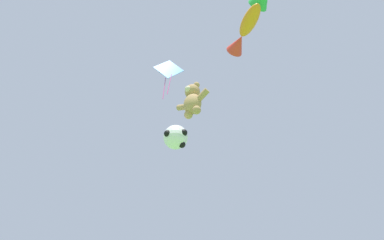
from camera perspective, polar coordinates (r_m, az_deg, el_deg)
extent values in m
ellipsoid|color=tan|center=(10.07, 0.10, 3.57)|extent=(0.75, 0.64, 0.92)
sphere|color=tan|center=(10.55, 0.09, 6.28)|extent=(0.63, 0.63, 0.63)
sphere|color=beige|center=(10.38, -0.89, 6.88)|extent=(0.26, 0.26, 0.26)
sphere|color=tan|center=(10.83, -0.82, 6.62)|extent=(0.26, 0.26, 0.26)
cylinder|color=tan|center=(10.46, -2.15, 2.86)|extent=(0.54, 0.24, 0.43)
sphere|color=tan|center=(9.89, -0.80, 1.18)|extent=(0.34, 0.34, 0.34)
sphere|color=tan|center=(10.62, 1.02, 7.78)|extent=(0.26, 0.26, 0.26)
cylinder|color=tan|center=(9.93, 2.47, 5.66)|extent=(0.54, 0.24, 0.43)
sphere|color=tan|center=(9.68, 1.01, 2.23)|extent=(0.34, 0.34, 0.34)
sphere|color=white|center=(9.69, -3.66, -3.83)|extent=(0.93, 0.93, 0.93)
sphere|color=black|center=(9.45, -1.80, -2.84)|extent=(0.26, 0.26, 0.26)
sphere|color=black|center=(10.09, -2.83, -3.35)|extent=(0.26, 0.26, 0.26)
sphere|color=black|center=(9.42, -5.48, -3.03)|extent=(0.26, 0.26, 0.26)
sphere|color=black|center=(9.46, -2.24, -5.46)|extent=(0.26, 0.26, 0.26)
ellipsoid|color=orange|center=(11.04, 12.71, 20.72)|extent=(1.51, 1.24, 0.49)
cone|color=red|center=(11.52, 10.16, 16.31)|extent=(1.04, 1.02, 0.72)
sphere|color=black|center=(10.97, 13.76, 22.96)|extent=(0.13, 0.13, 0.13)
cube|color=blue|center=(13.11, -5.20, 11.22)|extent=(1.02, 1.20, 1.54)
cylinder|color=#E53F9E|center=(12.29, -6.18, 7.09)|extent=(0.03, 0.07, 1.47)
cylinder|color=#E53F9E|center=(12.05, -5.03, 8.06)|extent=(0.03, 0.19, 1.50)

